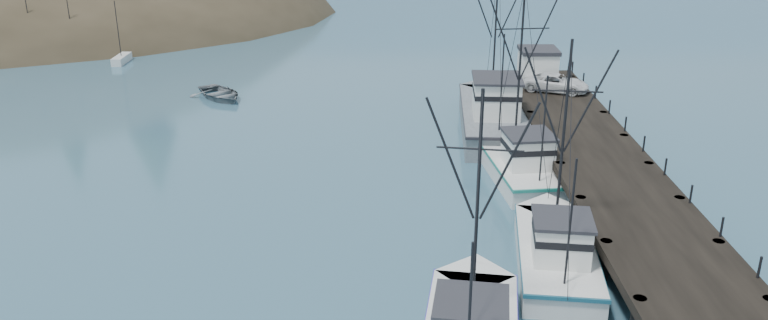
% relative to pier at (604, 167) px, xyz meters
% --- Properties ---
extents(pier, '(6.00, 44.00, 2.00)m').
position_rel_pier_xyz_m(pier, '(0.00, 0.00, 0.00)').
color(pier, black).
rests_on(pier, ground).
extents(moored_sailboats, '(20.06, 20.79, 6.35)m').
position_rel_pier_xyz_m(moored_sailboats, '(-46.44, 41.48, -1.36)').
color(moored_sailboats, silver).
rests_on(moored_sailboats, ground).
extents(trawler_near, '(4.74, 11.21, 11.31)m').
position_rel_pier_xyz_m(trawler_near, '(-4.59, -8.74, -0.87)').
color(trawler_near, silver).
rests_on(trawler_near, ground).
extents(trawler_far, '(5.03, 11.92, 12.04)m').
position_rel_pier_xyz_m(trawler_far, '(-4.48, 3.13, -0.87)').
color(trawler_far, silver).
rests_on(trawler_far, ground).
extents(work_vessel, '(5.36, 15.54, 12.99)m').
position_rel_pier_xyz_m(work_vessel, '(-5.03, 11.85, -0.46)').
color(work_vessel, slate).
rests_on(work_vessel, ground).
extents(pier_shed, '(3.00, 3.20, 2.80)m').
position_rel_pier_xyz_m(pier_shed, '(-0.72, 18.00, 1.73)').
color(pier_shed, silver).
rests_on(pier_shed, pier).
extents(pickup_truck, '(5.45, 3.88, 1.38)m').
position_rel_pier_xyz_m(pickup_truck, '(0.27, 15.31, 1.00)').
color(pickup_truck, silver).
rests_on(pickup_truck, pier).
extents(motorboat, '(6.55, 6.81, 1.15)m').
position_rel_pier_xyz_m(motorboat, '(-27.08, 20.05, -1.69)').
color(motorboat, slate).
rests_on(motorboat, ground).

